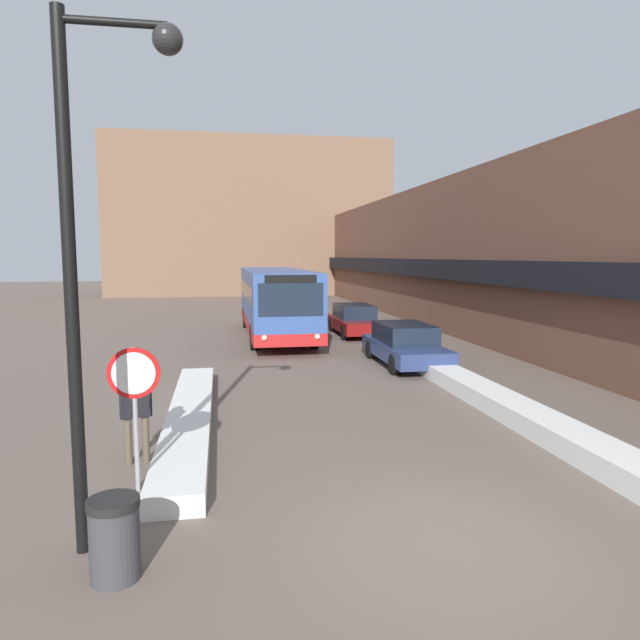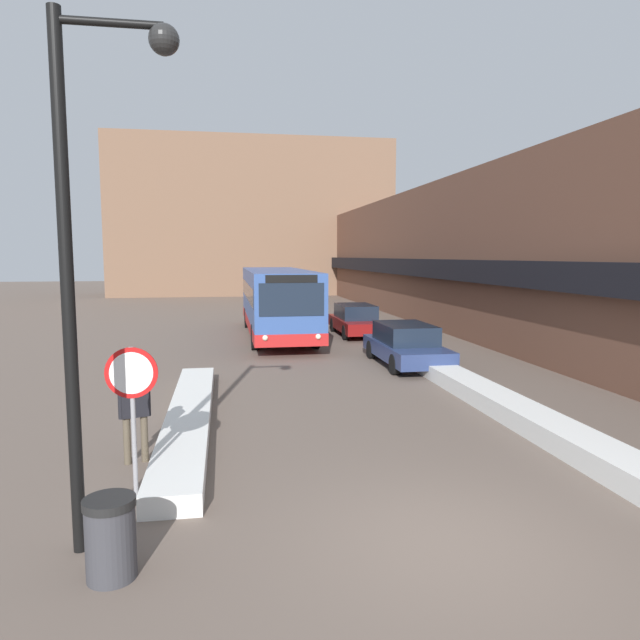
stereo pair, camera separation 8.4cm
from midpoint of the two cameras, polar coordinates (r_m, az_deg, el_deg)
ground_plane at (r=8.04m, az=13.11°, el=-20.89°), size 160.00×160.00×0.00m
building_row_right at (r=33.14m, az=13.24°, el=6.26°), size 5.50×60.00×7.33m
building_backdrop_far at (r=55.86m, az=-6.74°, el=10.00°), size 26.00×8.00×14.34m
snow_bank_left at (r=12.94m, az=-12.76°, el=-9.40°), size 0.90×9.21×0.34m
snow_bank_right at (r=13.99m, az=18.37°, el=-8.21°), size 0.90×10.58×0.42m
city_bus at (r=25.87m, az=-4.24°, el=1.97°), size 2.68×11.56×3.04m
parked_car_front at (r=19.39m, az=8.70°, el=-2.42°), size 1.86×4.62×1.39m
parked_car_middle at (r=26.43m, az=3.69°, el=0.03°), size 1.81×4.59×1.42m
stop_sign at (r=8.87m, az=-18.02°, el=-6.71°), size 0.76×0.08×2.34m
street_lamp at (r=7.34m, az=-21.75°, el=8.60°), size 1.46×0.36×6.48m
pedestrian at (r=10.66m, az=-17.83°, el=-8.21°), size 0.54×0.34×1.71m
trash_bin at (r=7.32m, az=-19.88°, el=-19.80°), size 0.59×0.59×0.95m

